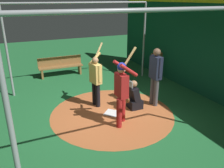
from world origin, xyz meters
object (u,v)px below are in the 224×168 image
(visitor, at_px, (96,78))
(batter, at_px, (122,88))
(home_plate, at_px, (112,113))
(catcher, at_px, (134,98))
(umpire, at_px, (155,74))
(bench, at_px, (61,66))
(bat_rack, at_px, (159,65))

(visitor, bearing_deg, batter, 87.96)
(home_plate, relative_size, catcher, 0.45)
(home_plate, xyz_separation_m, umpire, (-1.50, -0.02, 1.04))
(catcher, bearing_deg, home_plate, 3.07)
(home_plate, distance_m, umpire, 1.83)
(home_plate, xyz_separation_m, visitor, (0.23, -0.72, 0.92))
(batter, height_order, bench, batter)
(home_plate, height_order, batter, batter)
(visitor, relative_size, bat_rack, 1.89)
(umpire, height_order, visitor, visitor)
(visitor, xyz_separation_m, bat_rack, (-3.57, -1.69, -0.44))
(catcher, distance_m, umpire, 1.01)
(batter, height_order, umpire, batter)
(batter, bearing_deg, catcher, -138.19)
(catcher, relative_size, bench, 0.48)
(catcher, height_order, bat_rack, bat_rack)
(bench, bearing_deg, visitor, 96.36)
(umpire, bearing_deg, catcher, -1.31)
(home_plate, relative_size, visitor, 0.21)
(home_plate, bearing_deg, visitor, -71.96)
(catcher, distance_m, visitor, 1.33)
(umpire, distance_m, bench, 4.73)
(home_plate, relative_size, bat_rack, 0.40)
(batter, relative_size, catcher, 2.26)
(batter, bearing_deg, umpire, -155.90)
(bat_rack, bearing_deg, batter, 42.42)
(catcher, xyz_separation_m, bench, (1.39, -4.17, 0.09))
(visitor, bearing_deg, bat_rack, -165.97)
(batter, xyz_separation_m, bat_rack, (-3.35, -3.06, -0.58))
(batter, xyz_separation_m, catcher, (-0.77, -0.69, -0.71))
(batter, xyz_separation_m, visitor, (0.22, -1.37, -0.14))
(catcher, xyz_separation_m, visitor, (1.00, -0.68, 0.57))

